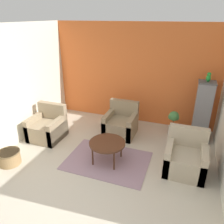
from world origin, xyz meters
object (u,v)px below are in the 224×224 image
(armchair_left, at_px, (48,128))
(wicker_basket, at_px, (9,157))
(coffee_table, at_px, (107,144))
(potted_plant, at_px, (173,122))
(armchair_right, at_px, (185,158))
(parrot, at_px, (209,77))
(armchair_middle, at_px, (121,124))
(birdcage, at_px, (202,112))

(armchair_left, distance_m, wicker_basket, 1.19)
(coffee_table, bearing_deg, wicker_basket, -157.62)
(coffee_table, relative_size, armchair_left, 0.90)
(potted_plant, bearing_deg, armchair_left, -157.99)
(armchair_right, height_order, parrot, parrot)
(potted_plant, bearing_deg, armchair_middle, -163.56)
(armchair_right, distance_m, parrot, 1.95)
(armchair_right, height_order, birdcage, birdcage)
(parrot, bearing_deg, potted_plant, -170.52)
(coffee_table, height_order, armchair_right, armchair_right)
(armchair_right, bearing_deg, coffee_table, -170.78)
(parrot, relative_size, potted_plant, 0.34)
(armchair_left, distance_m, armchair_middle, 1.85)
(armchair_right, distance_m, potted_plant, 1.39)
(wicker_basket, bearing_deg, armchair_middle, 48.07)
(parrot, distance_m, wicker_basket, 4.66)
(coffee_table, bearing_deg, armchair_right, 9.22)
(coffee_table, bearing_deg, armchair_left, 167.02)
(parrot, distance_m, potted_plant, 1.34)
(wicker_basket, bearing_deg, birdcage, 33.79)
(coffee_table, distance_m, armchair_middle, 1.23)
(armchair_right, distance_m, armchair_middle, 1.90)
(armchair_right, xyz_separation_m, parrot, (0.26, 1.44, 1.29))
(armchair_middle, xyz_separation_m, potted_plant, (1.27, 0.37, 0.11))
(armchair_right, bearing_deg, wicker_basket, -163.34)
(armchair_left, relative_size, potted_plant, 1.25)
(armchair_left, xyz_separation_m, birdcage, (3.57, 1.29, 0.43))
(parrot, bearing_deg, armchair_middle, -165.84)
(coffee_table, relative_size, armchair_right, 0.90)
(potted_plant, xyz_separation_m, wicker_basket, (-3.05, -2.37, -0.23))
(birdcage, distance_m, parrot, 0.86)
(armchair_right, bearing_deg, birdcage, 79.74)
(armchair_left, bearing_deg, birdcage, 19.87)
(birdcage, bearing_deg, parrot, 90.00)
(birdcage, bearing_deg, armchair_right, -100.26)
(birdcage, bearing_deg, wicker_basket, -146.21)
(coffee_table, distance_m, wicker_basket, 2.05)
(armchair_left, bearing_deg, armchair_middle, 25.99)
(wicker_basket, bearing_deg, armchair_left, 83.97)
(armchair_middle, xyz_separation_m, wicker_basket, (-1.79, -1.99, -0.12))
(armchair_middle, bearing_deg, coffee_table, -85.59)
(armchair_middle, bearing_deg, armchair_right, -30.47)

